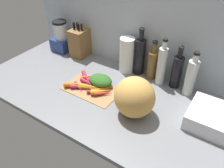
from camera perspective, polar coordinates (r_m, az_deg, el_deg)
The scene contains 27 objects.
ground_plane at distance 145.52cm, azimuth -2.52°, elevation -2.29°, with size 170.00×80.00×3.00cm, color slate.
wall_back at distance 157.86cm, azimuth 5.42°, elevation 14.23°, with size 170.00×3.00×60.00cm, color #ADB7C1.
cutting_board at distance 146.32cm, azimuth -5.25°, elevation -1.23°, with size 36.53×22.44×0.80cm, color #997047.
carrot_0 at distance 148.96cm, azimuth -6.31°, elevation 0.43°, with size 3.17×3.17×11.27cm, color #B2264C.
carrot_1 at distance 154.96cm, azimuth -5.83°, elevation 1.94°, with size 2.56×2.56×11.28cm, color orange.
carrot_2 at distance 139.61cm, azimuth -2.31°, elevation -2.37°, with size 2.50×2.50×11.65cm, color red.
carrot_3 at distance 140.42cm, azimuth -2.82°, elevation -1.87°, with size 3.46×3.46×13.49cm, color orange.
carrot_4 at distance 144.97cm, azimuth -5.87°, elevation -0.64°, with size 3.38×3.38×14.23cm, color orange.
carrot_5 at distance 144.89cm, azimuth -6.03°, elevation -0.90°, with size 2.48×2.48×13.57cm, color orange.
carrot_6 at distance 145.99cm, azimuth -7.64°, elevation -0.67°, with size 2.66×2.66×15.79cm, color #B2264C.
carrot_7 at distance 146.98cm, azimuth -8.56°, elevation -0.63°, with size 2.02×2.02×10.98cm, color #B2264C.
carrot_8 at distance 146.70cm, azimuth -4.08°, elevation -0.23°, with size 2.49×2.49×17.95cm, color red.
carrot_9 at distance 143.57cm, azimuth -1.97°, elevation -1.14°, with size 2.28×2.28×17.11cm, color orange.
carrot_10 at distance 141.39cm, azimuth -4.38°, elevation -1.94°, with size 2.27×2.27×10.66cm, color #B2264C.
carrot_11 at distance 153.36cm, azimuth -6.56°, elevation 1.57°, with size 3.02×3.02×15.92cm, color #B2264C.
carrot_12 at distance 147.88cm, azimuth -9.25°, elevation -0.10°, with size 3.47×3.47×15.91cm, color orange.
carrot_greens_pile at distance 146.98cm, azimuth -2.96°, elevation 0.94°, with size 16.02×12.33×6.78cm, color #2D6023.
winter_squash at distance 121.79cm, azimuth 5.81°, elevation -3.42°, with size 22.94×21.66×23.78cm, color gold.
knife_block at distance 181.54cm, azimuth -8.10°, elevation 10.63°, with size 12.19×16.36×27.47cm.
blender_appliance at distance 192.11cm, azimuth -12.88°, elevation 11.49°, with size 14.70×14.70×25.43cm.
paper_towel_roll at distance 157.69cm, azimuth 3.83°, elevation 7.38°, with size 10.24×10.24×25.86cm, color white.
bottle_0 at distance 155.93cm, azimuth 7.15°, elevation 7.19°, with size 7.35×7.35×33.99cm.
bottle_1 at distance 154.00cm, azimuth 10.34°, elevation 5.08°, with size 7.34×7.34×27.79cm.
bottle_2 at distance 147.12cm, azimuth 12.66°, elevation 4.67°, with size 5.82×5.82×32.89cm.
bottle_3 at distance 148.21cm, azimuth 16.35°, elevation 3.23°, with size 6.77×6.77×28.99cm.
bottle_4 at distance 143.38cm, azimuth 19.64°, elevation 1.74°, with size 6.51×6.51×29.91cm.
dish_rack at distance 131.28cm, azimuth 24.67°, elevation -8.06°, with size 26.30×24.90×9.30cm, color silver.
Camera 1 is at (66.52, -91.43, 90.09)cm, focal length 35.51 mm.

